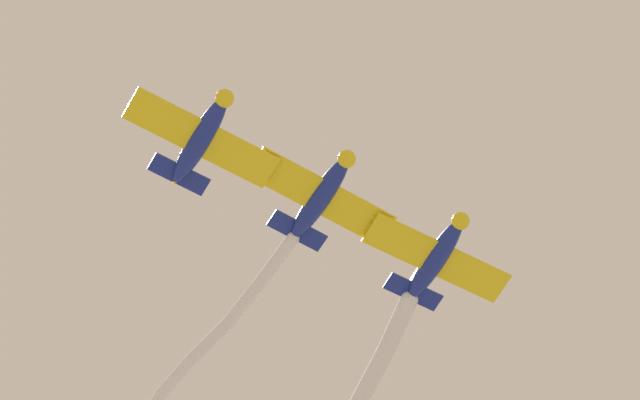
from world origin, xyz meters
TOP-DOWN VIEW (x-y plane):
  - airplane_lead at (-7.63, -11.96)m, footprint 5.83×7.52m
  - airplane_left_wing at (-5.01, -6.03)m, footprint 5.84×7.55m
  - smoke_trail_left_wing at (-16.18, -1.71)m, footprint 18.07×6.95m
  - airplane_right_wing at (-2.39, -0.10)m, footprint 5.81×7.47m

SIDE VIEW (x-z plane):
  - airplane_lead at x=-7.63m, z-range 67.16..69.05m
  - airplane_right_wing at x=-2.39m, z-range 67.16..69.05m
  - airplane_left_wing at x=-5.01m, z-range 67.46..69.35m
  - smoke_trail_left_wing at x=-16.18m, z-range 68.06..71.12m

